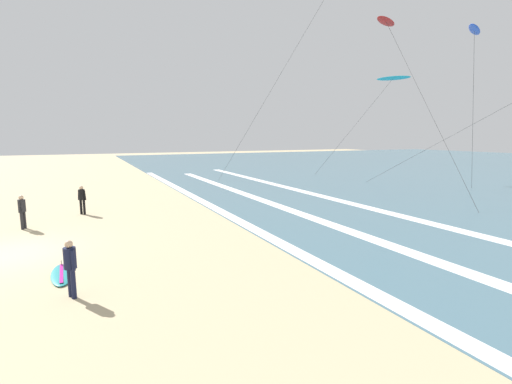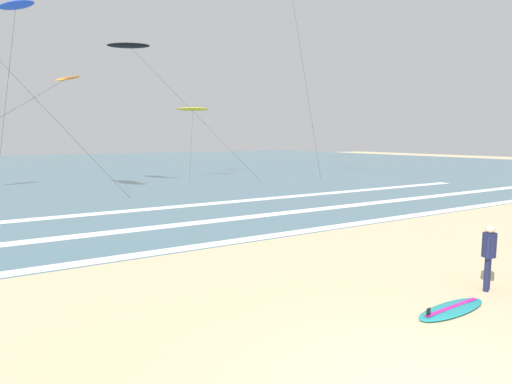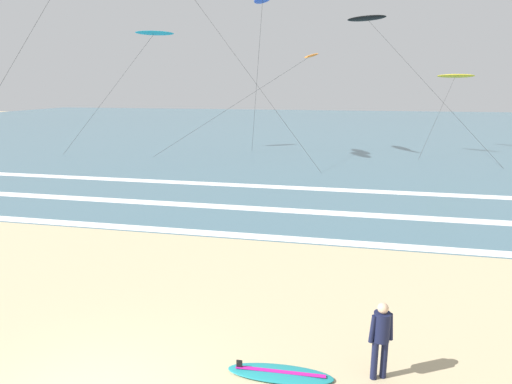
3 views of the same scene
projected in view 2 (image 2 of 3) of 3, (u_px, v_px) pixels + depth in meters
ocean_surface at (29, 169)px, 51.64m from camera, size 140.00×90.00×0.01m
wave_foam_shoreline at (113, 259)px, 13.26m from camera, size 53.60×0.63×0.01m
wave_foam_mid_break at (169, 226)px, 18.17m from camera, size 54.31×0.79×0.01m
wave_foam_outer_break at (79, 215)px, 20.65m from camera, size 55.80×0.84×0.01m
surfer_foreground_main at (489, 251)px, 10.46m from camera, size 0.50×0.32×1.60m
surfboard_near_water at (452, 309)px, 9.28m from camera, size 2.12×0.67×0.25m
kite_orange_low_near at (66, 79)px, 32.21m from camera, size 12.92×6.69×8.16m
kite_yellow_high_left at (193, 109)px, 43.02m from camera, size 5.11×8.06×6.61m
kite_blue_high_right at (16, 6)px, 27.03m from camera, size 2.83×5.22×11.93m
kite_black_far_right at (129, 46)px, 33.03m from camera, size 11.32×4.52×10.71m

